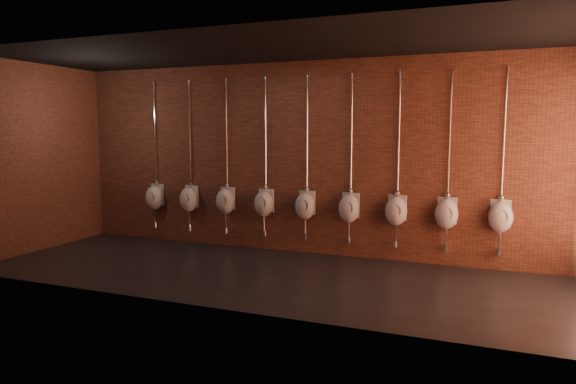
{
  "coord_description": "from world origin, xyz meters",
  "views": [
    {
      "loc": [
        2.97,
        -6.57,
        2.06
      ],
      "look_at": [
        0.01,
        0.9,
        1.1
      ],
      "focal_mm": 32.0,
      "sensor_mm": 36.0,
      "label": 1
    }
  ],
  "objects_px": {
    "urinal_6": "(396,210)",
    "urinal_4": "(305,205)",
    "urinal_2": "(225,200)",
    "urinal_5": "(349,207)",
    "urinal_0": "(155,196)",
    "urinal_7": "(447,213)",
    "urinal_3": "(264,202)",
    "urinal_8": "(501,216)",
    "urinal_1": "(189,198)"
  },
  "relations": [
    {
      "from": "urinal_2",
      "to": "urinal_4",
      "type": "xyz_separation_m",
      "value": [
        1.5,
        0.0,
        0.0
      ]
    },
    {
      "from": "urinal_4",
      "to": "urinal_5",
      "type": "distance_m",
      "value": 0.75
    },
    {
      "from": "urinal_0",
      "to": "urinal_5",
      "type": "relative_size",
      "value": 1.0
    },
    {
      "from": "urinal_3",
      "to": "urinal_8",
      "type": "distance_m",
      "value": 3.76
    },
    {
      "from": "urinal_0",
      "to": "urinal_2",
      "type": "bearing_deg",
      "value": 0.0
    },
    {
      "from": "urinal_6",
      "to": "urinal_7",
      "type": "height_order",
      "value": "same"
    },
    {
      "from": "urinal_1",
      "to": "urinal_8",
      "type": "relative_size",
      "value": 1.0
    },
    {
      "from": "urinal_1",
      "to": "urinal_7",
      "type": "distance_m",
      "value": 4.51
    },
    {
      "from": "urinal_1",
      "to": "urinal_8",
      "type": "height_order",
      "value": "same"
    },
    {
      "from": "urinal_1",
      "to": "urinal_5",
      "type": "relative_size",
      "value": 1.0
    },
    {
      "from": "urinal_1",
      "to": "urinal_7",
      "type": "xyz_separation_m",
      "value": [
        4.51,
        0.0,
        0.0
      ]
    },
    {
      "from": "urinal_5",
      "to": "urinal_8",
      "type": "xyz_separation_m",
      "value": [
        2.25,
        0.0,
        0.0
      ]
    },
    {
      "from": "urinal_0",
      "to": "urinal_3",
      "type": "xyz_separation_m",
      "value": [
        2.25,
        0.0,
        0.0
      ]
    },
    {
      "from": "urinal_3",
      "to": "urinal_4",
      "type": "relative_size",
      "value": 1.0
    },
    {
      "from": "urinal_5",
      "to": "urinal_6",
      "type": "bearing_deg",
      "value": 0.0
    },
    {
      "from": "urinal_6",
      "to": "urinal_4",
      "type": "bearing_deg",
      "value": 180.0
    },
    {
      "from": "urinal_0",
      "to": "urinal_8",
      "type": "bearing_deg",
      "value": 0.0
    },
    {
      "from": "urinal_0",
      "to": "urinal_5",
      "type": "xyz_separation_m",
      "value": [
        3.76,
        0.0,
        0.0
      ]
    },
    {
      "from": "urinal_2",
      "to": "urinal_7",
      "type": "relative_size",
      "value": 1.0
    },
    {
      "from": "urinal_5",
      "to": "urinal_8",
      "type": "bearing_deg",
      "value": 0.0
    },
    {
      "from": "urinal_0",
      "to": "urinal_7",
      "type": "xyz_separation_m",
      "value": [
        5.26,
        0.0,
        0.0
      ]
    },
    {
      "from": "urinal_0",
      "to": "urinal_2",
      "type": "xyz_separation_m",
      "value": [
        1.5,
        0.0,
        0.0
      ]
    },
    {
      "from": "urinal_7",
      "to": "urinal_8",
      "type": "xyz_separation_m",
      "value": [
        0.75,
        0.0,
        0.0
      ]
    },
    {
      "from": "urinal_0",
      "to": "urinal_3",
      "type": "height_order",
      "value": "same"
    },
    {
      "from": "urinal_5",
      "to": "urinal_7",
      "type": "distance_m",
      "value": 1.5
    },
    {
      "from": "urinal_1",
      "to": "urinal_4",
      "type": "relative_size",
      "value": 1.0
    },
    {
      "from": "urinal_4",
      "to": "urinal_8",
      "type": "height_order",
      "value": "same"
    },
    {
      "from": "urinal_4",
      "to": "urinal_0",
      "type": "bearing_deg",
      "value": 180.0
    },
    {
      "from": "urinal_3",
      "to": "urinal_8",
      "type": "xyz_separation_m",
      "value": [
        3.76,
        0.0,
        0.0
      ]
    },
    {
      "from": "urinal_4",
      "to": "urinal_7",
      "type": "xyz_separation_m",
      "value": [
        2.25,
        0.0,
        0.0
      ]
    },
    {
      "from": "urinal_6",
      "to": "urinal_7",
      "type": "distance_m",
      "value": 0.75
    },
    {
      "from": "urinal_8",
      "to": "urinal_0",
      "type": "bearing_deg",
      "value": 180.0
    },
    {
      "from": "urinal_2",
      "to": "urinal_5",
      "type": "relative_size",
      "value": 1.0
    },
    {
      "from": "urinal_6",
      "to": "urinal_8",
      "type": "distance_m",
      "value": 1.5
    },
    {
      "from": "urinal_6",
      "to": "urinal_0",
      "type": "bearing_deg",
      "value": 180.0
    },
    {
      "from": "urinal_6",
      "to": "urinal_3",
      "type": "bearing_deg",
      "value": 180.0
    },
    {
      "from": "urinal_7",
      "to": "urinal_4",
      "type": "bearing_deg",
      "value": 180.0
    },
    {
      "from": "urinal_1",
      "to": "urinal_2",
      "type": "relative_size",
      "value": 1.0
    },
    {
      "from": "urinal_2",
      "to": "urinal_3",
      "type": "relative_size",
      "value": 1.0
    },
    {
      "from": "urinal_1",
      "to": "urinal_8",
      "type": "xyz_separation_m",
      "value": [
        5.26,
        0.0,
        0.0
      ]
    },
    {
      "from": "urinal_0",
      "to": "urinal_2",
      "type": "height_order",
      "value": "same"
    },
    {
      "from": "urinal_1",
      "to": "urinal_2",
      "type": "xyz_separation_m",
      "value": [
        0.75,
        0.0,
        0.0
      ]
    },
    {
      "from": "urinal_8",
      "to": "urinal_5",
      "type": "bearing_deg",
      "value": 180.0
    },
    {
      "from": "urinal_1",
      "to": "urinal_6",
      "type": "relative_size",
      "value": 1.0
    },
    {
      "from": "urinal_7",
      "to": "urinal_6",
      "type": "bearing_deg",
      "value": 180.0
    },
    {
      "from": "urinal_0",
      "to": "urinal_6",
      "type": "relative_size",
      "value": 1.0
    },
    {
      "from": "urinal_3",
      "to": "urinal_7",
      "type": "xyz_separation_m",
      "value": [
        3.01,
        0.0,
        0.0
      ]
    },
    {
      "from": "urinal_1",
      "to": "urinal_8",
      "type": "bearing_deg",
      "value": 0.0
    },
    {
      "from": "urinal_4",
      "to": "urinal_2",
      "type": "bearing_deg",
      "value": 180.0
    },
    {
      "from": "urinal_3",
      "to": "urinal_7",
      "type": "height_order",
      "value": "same"
    }
  ]
}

